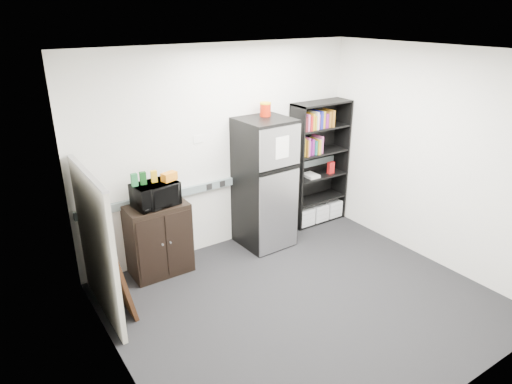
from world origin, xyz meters
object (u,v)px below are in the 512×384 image
Objects in this scene: bookshelf at (319,165)px; microwave at (155,194)px; refrigerator at (265,184)px; cabinet at (159,239)px; cubicle_partition at (96,245)px.

bookshelf is 3.63× the size of microwave.
microwave is 0.29× the size of refrigerator.
cabinet is 0.60m from microwave.
cubicle_partition is at bearing -153.06° from cabinet.
refrigerator reaches higher than cubicle_partition.
cubicle_partition reaches higher than cabinet.
bookshelf is 2.61m from microwave.
bookshelf is 1.14× the size of cubicle_partition.
bookshelf is 1.09m from refrigerator.
refrigerator is at bearing 8.25° from cubicle_partition.
cabinet is at bearing 82.69° from microwave.
cabinet is at bearing -178.58° from bookshelf.
bookshelf is 1.05× the size of refrigerator.
cubicle_partition is 2.38m from refrigerator.
bookshelf is 2.04× the size of cabinet.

